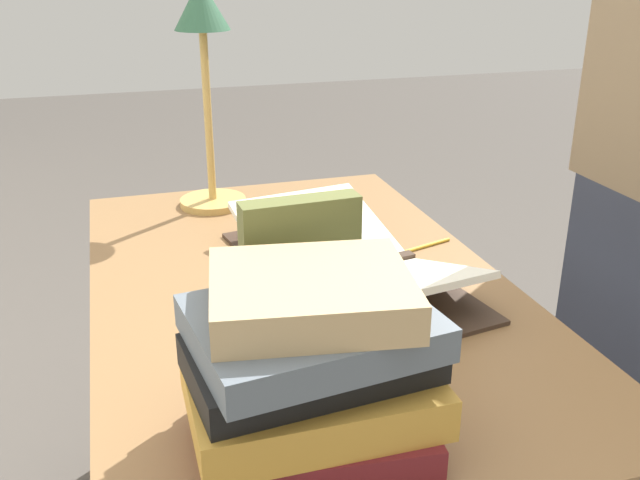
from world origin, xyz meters
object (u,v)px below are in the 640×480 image
at_px(coffee_mug, 275,220).
at_px(book_stack_tall, 311,368).
at_px(book_standing_upright, 301,291).
at_px(reading_lamp, 204,51).
at_px(pencil, 419,248).
at_px(open_book, 347,263).

bearing_deg(coffee_mug, book_stack_tall, 170.38).
relative_size(book_standing_upright, reading_lamp, 0.53).
bearing_deg(book_stack_tall, pencil, -35.71).
bearing_deg(open_book, book_standing_upright, 140.84).
height_order(open_book, book_standing_upright, book_standing_upright).
bearing_deg(book_standing_upright, reading_lamp, -2.09).
bearing_deg(book_stack_tall, open_book, -23.85).
xyz_separation_m(coffee_mug, pencil, (-0.14, -0.26, -0.04)).
xyz_separation_m(book_stack_tall, reading_lamp, (0.92, -0.02, 0.25)).
height_order(open_book, reading_lamp, reading_lamp).
distance_m(book_stack_tall, reading_lamp, 0.95).
bearing_deg(reading_lamp, book_standing_upright, -179.31).
relative_size(reading_lamp, pencil, 3.17).
height_order(book_stack_tall, coffee_mug, book_stack_tall).
bearing_deg(reading_lamp, pencil, -137.50).
height_order(book_stack_tall, pencil, book_stack_tall).
bearing_deg(book_standing_upright, pencil, -45.74).
xyz_separation_m(open_book, reading_lamp, (0.47, 0.18, 0.33)).
distance_m(open_book, reading_lamp, 0.60).
height_order(reading_lamp, pencil, reading_lamp).
bearing_deg(book_stack_tall, coffee_mug, -9.62).
bearing_deg(book_standing_upright, book_stack_tall, 166.30).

